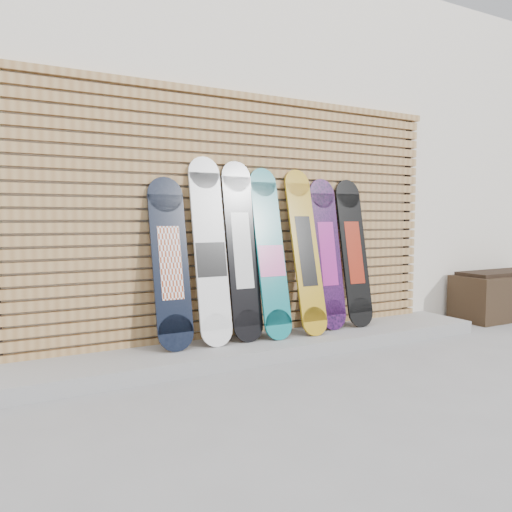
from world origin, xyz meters
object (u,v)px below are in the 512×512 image
object	(u,v)px
snowboard_2	(242,250)
snowboard_3	(270,254)
planter_box	(502,295)
snowboard_1	(210,252)
snowboard_4	(306,251)
snowboard_6	(354,253)
snowboard_5	(327,254)
snowboard_0	(170,263)

from	to	relation	value
snowboard_2	snowboard_3	size ratio (longest dim) A/B	1.03
planter_box	snowboard_1	distance (m)	3.74
snowboard_4	snowboard_6	bearing A→B (deg)	4.09
snowboard_5	snowboard_6	world-z (taller)	snowboard_6
snowboard_2	snowboard_4	world-z (taller)	snowboard_2
snowboard_2	snowboard_5	distance (m)	0.93
snowboard_2	snowboard_3	xyz separation A→B (m)	(0.27, -0.03, -0.03)
snowboard_0	snowboard_3	xyz separation A→B (m)	(0.92, -0.03, 0.05)
snowboard_1	snowboard_6	size ratio (longest dim) A/B	1.10
snowboard_6	snowboard_3	bearing A→B (deg)	-178.03
snowboard_1	snowboard_0	bearing A→B (deg)	178.45
snowboard_0	snowboard_6	bearing A→B (deg)	0.03
snowboard_5	snowboard_6	size ratio (longest dim) A/B	1.00
snowboard_2	snowboard_5	world-z (taller)	snowboard_2
planter_box	snowboard_4	world-z (taller)	snowboard_4
snowboard_3	snowboard_5	distance (m)	0.66
snowboard_1	snowboard_4	xyz separation A→B (m)	(0.94, -0.03, -0.02)
snowboard_5	snowboard_2	bearing A→B (deg)	-179.11
snowboard_3	snowboard_5	world-z (taller)	snowboard_3
snowboard_1	snowboard_5	bearing A→B (deg)	1.09
snowboard_6	snowboard_4	bearing A→B (deg)	-175.91
snowboard_0	snowboard_3	distance (m)	0.92
snowboard_5	snowboard_3	bearing A→B (deg)	-175.96
snowboard_0	snowboard_2	size ratio (longest dim) A/B	0.90
snowboard_3	snowboard_5	xyz separation A→B (m)	(0.66, 0.05, -0.03)
snowboard_3	snowboard_6	bearing A→B (deg)	1.97
planter_box	snowboard_6	world-z (taller)	snowboard_6
planter_box	snowboard_1	size ratio (longest dim) A/B	0.79
snowboard_3	snowboard_6	xyz separation A→B (m)	(0.97, 0.03, -0.02)
snowboard_1	snowboard_4	size ratio (longest dim) A/B	1.04
snowboard_0	snowboard_4	bearing A→B (deg)	-1.88
snowboard_2	snowboard_5	xyz separation A→B (m)	(0.93, 0.01, -0.06)
snowboard_2	snowboard_6	world-z (taller)	snowboard_2
snowboard_4	snowboard_5	distance (m)	0.30
snowboard_3	snowboard_4	size ratio (longest dim) A/B	1.00
snowboard_3	snowboard_4	bearing A→B (deg)	-1.50
snowboard_5	snowboard_6	distance (m)	0.31
snowboard_2	snowboard_6	size ratio (longest dim) A/B	1.08
snowboard_3	snowboard_1	bearing A→B (deg)	177.68
snowboard_4	snowboard_1	bearing A→B (deg)	178.00
snowboard_1	snowboard_2	distance (m)	0.30
snowboard_4	snowboard_5	bearing A→B (deg)	10.94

